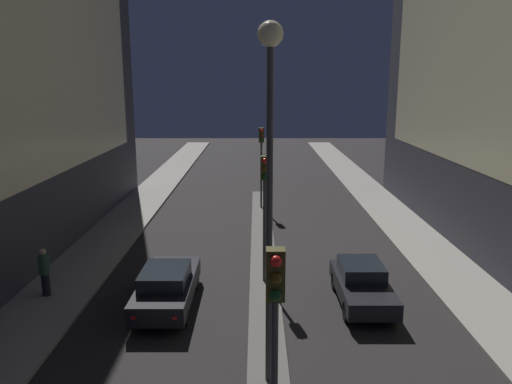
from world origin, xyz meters
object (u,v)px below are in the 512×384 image
traffic_light_mid (265,191)px  street_lamp (270,134)px  car_left_lane (167,286)px  car_right_lane (362,284)px  pedestrian_on_left_sidewalk (45,271)px  traffic_light_near (275,324)px  traffic_light_far (261,150)px

traffic_light_mid → street_lamp: size_ratio=0.55×
traffic_light_mid → car_left_lane: bearing=-149.1°
traffic_light_mid → car_right_lane: traffic_light_mid is taller
traffic_light_mid → car_left_lane: 4.99m
street_lamp → pedestrian_on_left_sidewalk: bearing=146.7°
street_lamp → car_right_lane: (3.46, 4.88, -5.83)m
car_right_lane → street_lamp: bearing=-125.3°
traffic_light_near → pedestrian_on_left_sidewalk: (-8.00, 9.17, -2.65)m
traffic_light_mid → street_lamp: bearing=-90.0°
traffic_light_mid → car_right_lane: size_ratio=1.19×
traffic_light_mid → car_right_lane: 4.90m
street_lamp → car_left_lane: size_ratio=1.92×
traffic_light_near → traffic_light_far: bearing=90.0°
street_lamp → car_left_lane: street_lamp is taller
pedestrian_on_left_sidewalk → street_lamp: bearing=-33.3°
traffic_light_near → car_left_lane: traffic_light_near is taller
traffic_light_mid → pedestrian_on_left_sidewalk: 8.54m
traffic_light_far → car_left_lane: bearing=-104.0°
traffic_light_mid → car_left_lane: size_ratio=1.05×
traffic_light_near → traffic_light_far: size_ratio=1.00×
traffic_light_near → street_lamp: size_ratio=0.55×
traffic_light_near → car_right_lane: 9.92m
pedestrian_on_left_sidewalk → traffic_light_near: bearing=-48.9°
traffic_light_near → pedestrian_on_left_sidewalk: size_ratio=2.78×
traffic_light_far → street_lamp: (0.00, -18.47, 2.84)m
traffic_light_far → car_right_lane: size_ratio=1.19×
car_right_lane → traffic_light_far: bearing=104.3°
traffic_light_far → pedestrian_on_left_sidewalk: (-8.00, -13.22, -2.65)m
street_lamp → traffic_light_near: bearing=-90.0°
traffic_light_far → car_left_lane: traffic_light_far is taller
car_right_lane → traffic_light_mid: bearing=152.7°
traffic_light_near → car_right_lane: size_ratio=1.19×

